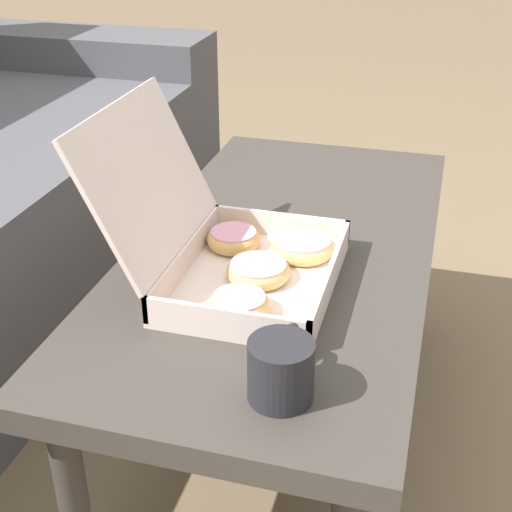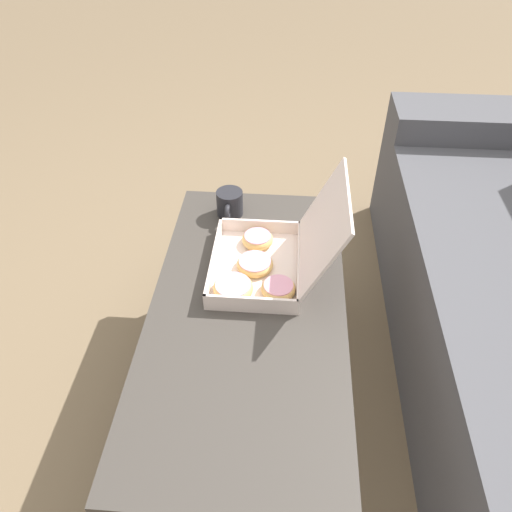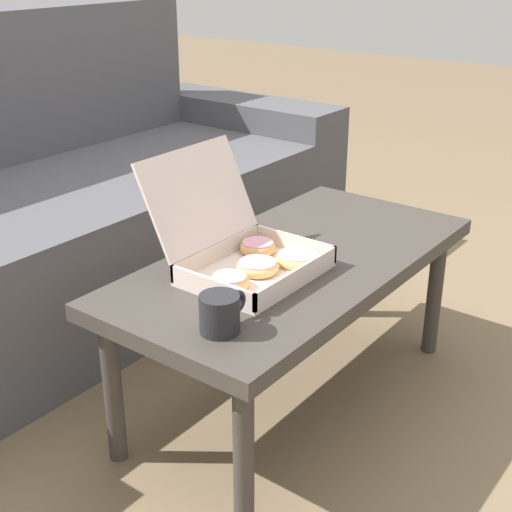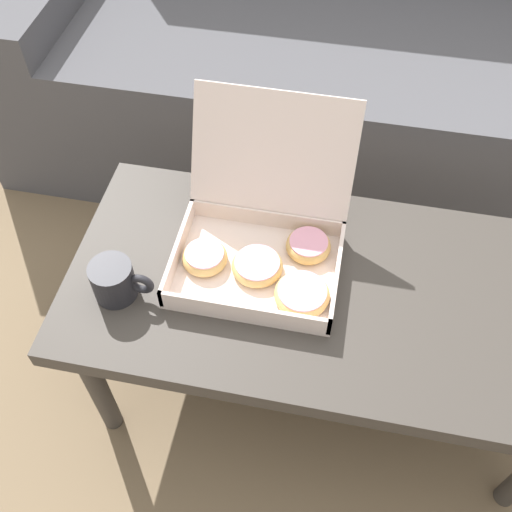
{
  "view_description": "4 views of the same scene",
  "coord_description": "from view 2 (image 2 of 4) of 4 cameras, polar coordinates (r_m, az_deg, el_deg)",
  "views": [
    {
      "loc": [
        -1.08,
        -0.37,
        1.0
      ],
      "look_at": [
        -0.15,
        -0.11,
        0.47
      ],
      "focal_mm": 50.0,
      "sensor_mm": 36.0,
      "label": 1
    },
    {
      "loc": [
        0.87,
        -0.03,
        1.37
      ],
      "look_at": [
        -0.15,
        -0.11,
        0.47
      ],
      "focal_mm": 35.0,
      "sensor_mm": 36.0,
      "label": 2
    },
    {
      "loc": [
        -1.36,
        -1.03,
        1.14
      ],
      "look_at": [
        -0.15,
        -0.11,
        0.47
      ],
      "focal_mm": 50.0,
      "sensor_mm": 36.0,
      "label": 3
    },
    {
      "loc": [
        -0.01,
        -0.8,
        1.39
      ],
      "look_at": [
        -0.15,
        -0.11,
        0.47
      ],
      "focal_mm": 42.0,
      "sensor_mm": 36.0,
      "label": 4
    }
  ],
  "objects": [
    {
      "name": "coffee_table",
      "position": [
        1.32,
        -0.97,
        -7.32
      ],
      "size": [
        1.03,
        0.51,
        0.42
      ],
      "color": "#3D3833",
      "rests_on": "ground_plane"
    },
    {
      "name": "pastry_box",
      "position": [
        1.35,
        1.4,
        -0.48
      ],
      "size": [
        0.32,
        0.35,
        0.27
      ],
      "color": "silver",
      "rests_on": "coffee_table"
    },
    {
      "name": "coffee_mug",
      "position": [
        1.57,
        -3.03,
        6.02
      ],
      "size": [
        0.12,
        0.08,
        0.08
      ],
      "color": "#232328",
      "rests_on": "coffee_table"
    },
    {
      "name": "ground_plane",
      "position": [
        1.63,
        3.7,
        -16.33
      ],
      "size": [
        12.0,
        12.0,
        0.0
      ],
      "primitive_type": "plane",
      "color": "#756047"
    }
  ]
}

